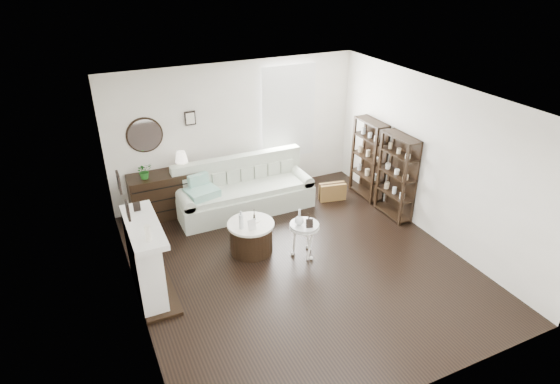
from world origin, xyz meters
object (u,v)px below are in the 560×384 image
sofa (244,193)px  drum_table (251,237)px  pedestal_table (304,227)px  dresser (165,195)px

sofa → drum_table: (-0.41, -1.42, -0.06)m
pedestal_table → sofa: bearing=100.0°
pedestal_table → dresser: bearing=127.5°
dresser → sofa: bearing=-15.4°
sofa → drum_table: sofa is taller
drum_table → sofa: bearing=73.8°
sofa → dresser: (-1.42, 0.39, 0.09)m
drum_table → pedestal_table: bearing=-32.3°
sofa → pedestal_table: bearing=-80.0°
drum_table → pedestal_table: (0.74, -0.47, 0.27)m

